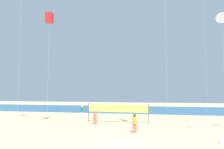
% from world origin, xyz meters
% --- Properties ---
extents(ground_plane, '(120.00, 120.00, 0.00)m').
position_xyz_m(ground_plane, '(0.00, 0.00, 0.00)').
color(ground_plane, '#D1BC89').
extents(ocean_band, '(120.00, 20.00, 0.01)m').
position_xyz_m(ocean_band, '(0.00, 31.38, 0.00)').
color(ocean_band, '#28608C').
rests_on(ocean_band, ground).
extents(beachgoer_coral_shirt, '(0.39, 0.39, 1.71)m').
position_xyz_m(beachgoer_coral_shirt, '(-4.25, 8.67, 0.91)').
color(beachgoer_coral_shirt, '#EA7260').
rests_on(beachgoer_coral_shirt, ground).
extents(beachgoer_mustard_shirt, '(0.41, 0.41, 1.78)m').
position_xyz_m(beachgoer_mustard_shirt, '(0.82, 4.64, 0.95)').
color(beachgoer_mustard_shirt, '#EA7260').
rests_on(beachgoer_mustard_shirt, ground).
extents(beachgoer_teal_shirt, '(0.40, 0.40, 1.74)m').
position_xyz_m(beachgoer_teal_shirt, '(-8.11, 14.87, 0.93)').
color(beachgoer_teal_shirt, white).
rests_on(beachgoer_teal_shirt, ground).
extents(volleyball_net, '(7.81, 0.72, 2.40)m').
position_xyz_m(volleyball_net, '(-1.94, 10.73, 1.63)').
color(volleyball_net, '#4C4C51').
rests_on(volleyball_net, ground).
extents(beach_handbag, '(0.36, 0.18, 0.29)m').
position_xyz_m(beach_handbag, '(7.63, 1.79, 0.14)').
color(beach_handbag, white).
rests_on(beach_handbag, ground).
extents(kite_white_delta, '(1.02, 0.72, 10.96)m').
position_xyz_m(kite_white_delta, '(8.78, 4.58, 10.44)').
color(kite_white_delta, silver).
rests_on(kite_white_delta, ground).
extents(kite_red_box, '(0.88, 0.88, 13.46)m').
position_xyz_m(kite_red_box, '(-9.79, 7.54, 12.81)').
color(kite_red_box, silver).
rests_on(kite_red_box, ground).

